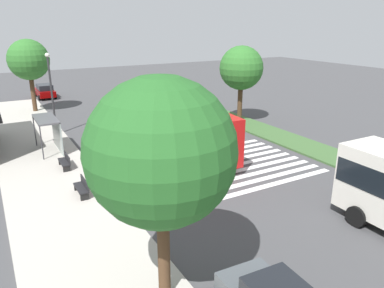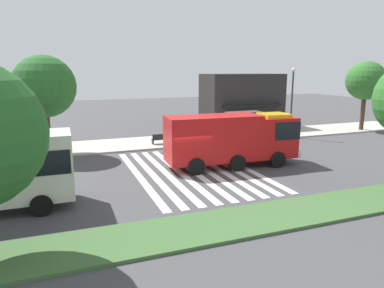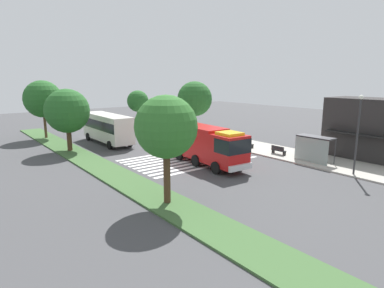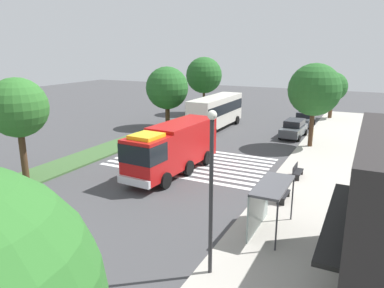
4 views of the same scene
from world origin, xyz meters
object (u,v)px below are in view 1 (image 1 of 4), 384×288
fire_truck (191,128)px  sidewalk_tree_west (161,153)px  bench_west_of_shelter (82,187)px  median_tree_center (241,68)px  bus_stop_shelter (51,127)px  sidewalk_tree_center (29,60)px  bench_near_shelter (65,161)px  parked_car_east (45,91)px  street_lamp (51,87)px

fire_truck → sidewalk_tree_west: (-12.10, 7.88, 3.29)m
bench_west_of_shelter → median_tree_center: 19.48m
sidewalk_tree_west → fire_truck: bearing=-33.1°
bus_stop_shelter → sidewalk_tree_center: sidewalk_tree_center is taller
bench_near_shelter → sidewalk_tree_center: sidewalk_tree_center is taller
fire_truck → sidewalk_tree_west: bearing=150.3°
fire_truck → median_tree_center: (5.69, -8.45, 3.04)m
fire_truck → bench_near_shelter: (1.56, 8.44, -1.45)m
median_tree_center → bus_stop_shelter: bearing=90.4°
fire_truck → sidewalk_tree_center: (19.71, 7.88, 3.37)m
parked_car_east → median_tree_center: median_tree_center is taller
bus_stop_shelter → bench_near_shelter: bearing=-179.8°
sidewalk_tree_center → bench_near_shelter: bearing=178.2°
fire_truck → sidewalk_tree_center: sidewalk_tree_center is taller
street_lamp → bench_near_shelter: bearing=173.5°
parked_car_east → bench_west_of_shelter: bearing=173.4°
bench_near_shelter → median_tree_center: size_ratio=0.23×
street_lamp → sidewalk_tree_center: (9.65, 0.40, 1.39)m
fire_truck → bench_west_of_shelter: size_ratio=5.90×
bus_stop_shelter → sidewalk_tree_west: bearing=-178.1°
bench_west_of_shelter → median_tree_center: (8.62, -16.89, 4.49)m
bench_near_shelter → parked_car_east: bearing=-6.1°
street_lamp → median_tree_center: bearing=-105.4°
bench_west_of_shelter → sidewalk_tree_center: size_ratio=0.22×
bench_near_shelter → street_lamp: 9.22m
bus_stop_shelter → sidewalk_tree_center: size_ratio=0.47×
bench_near_shelter → sidewalk_tree_center: (18.15, -0.56, 4.82)m
bench_near_shelter → bench_west_of_shelter: bearing=180.0°
bus_stop_shelter → bench_west_of_shelter: bus_stop_shelter is taller
street_lamp → sidewalk_tree_west: bearing=179.0°
fire_truck → bench_near_shelter: size_ratio=5.90×
bus_stop_shelter → median_tree_center: median_tree_center is taller
sidewalk_tree_center → median_tree_center: sidewalk_tree_center is taller
fire_truck → sidewalk_tree_west: sidewalk_tree_west is taller
bus_stop_shelter → bench_near_shelter: bus_stop_shelter is taller
parked_car_east → sidewalk_tree_center: (-7.69, 2.20, 4.54)m
parked_car_east → sidewalk_tree_center: size_ratio=0.61×
parked_car_east → bench_west_of_shelter: size_ratio=2.81×
sidewalk_tree_center → median_tree_center: 21.53m
parked_car_east → bus_stop_shelter: 22.04m
sidewalk_tree_west → sidewalk_tree_center: size_ratio=1.03×
bus_stop_shelter → street_lamp: (4.50, -0.98, 2.13)m
bench_west_of_shelter → sidewalk_tree_west: bearing=-176.5°
bench_near_shelter → bench_west_of_shelter: size_ratio=1.00×
fire_truck → sidewalk_tree_center: size_ratio=1.28×
sidewalk_tree_center → street_lamp: bearing=-177.6°
parked_car_east → bus_stop_shelter: (-21.84, 2.78, 1.01)m
parked_car_east → street_lamp: 17.71m
fire_truck → bus_stop_shelter: 10.12m
parked_car_east → sidewalk_tree_west: 39.82m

